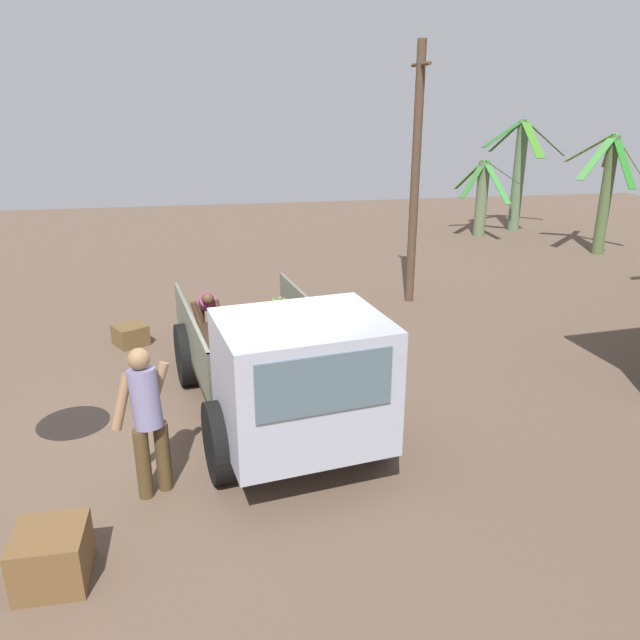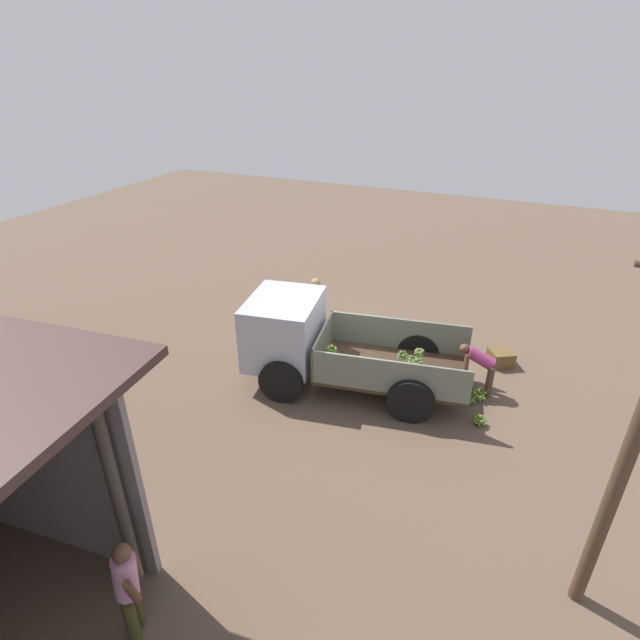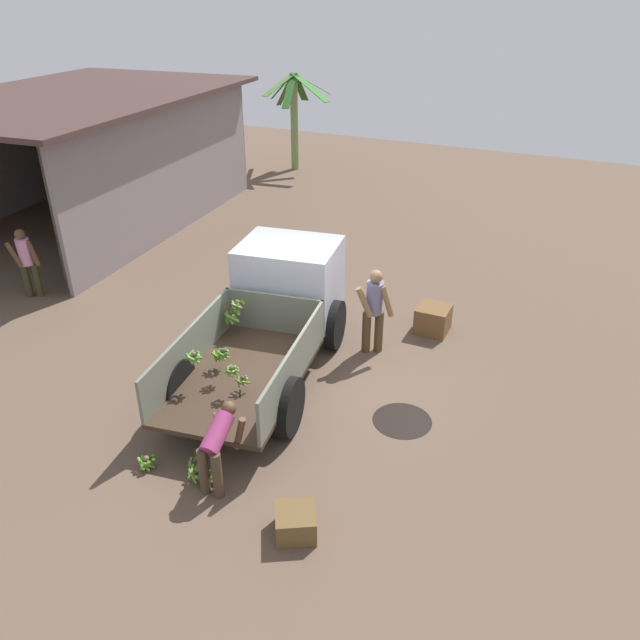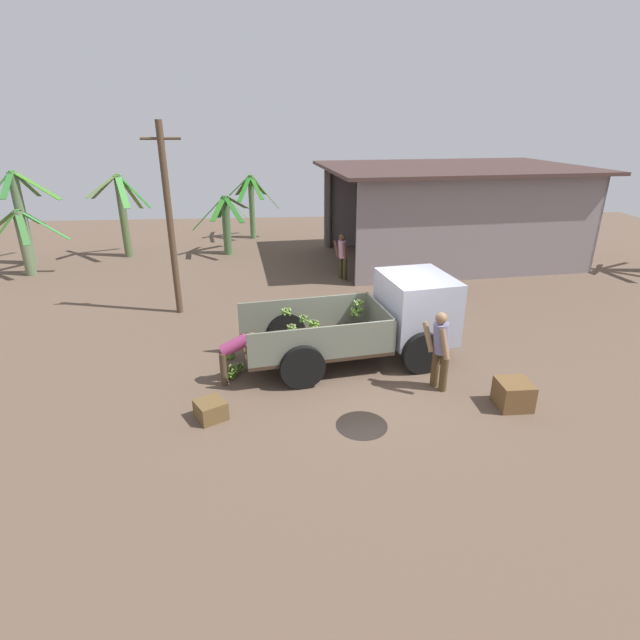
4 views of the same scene
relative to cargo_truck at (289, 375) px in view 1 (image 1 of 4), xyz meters
name	(u,v)px [view 1 (image 1 of 4)]	position (x,y,z in m)	size (l,w,h in m)	color
ground	(251,429)	(-0.55, -0.46, -1.00)	(36.00, 36.00, 0.00)	brown
mud_patch_0	(73,422)	(-1.14, -2.79, -1.00)	(0.94, 0.94, 0.01)	black
cargo_truck	(289,375)	(0.00, 0.00, 0.00)	(4.92, 2.66, 1.90)	#37271B
utility_pole	(415,175)	(-5.42, 3.26, 1.62)	(1.01, 0.18, 5.13)	#4D3828
banana_palm_2	(606,192)	(-8.53, 9.65, 0.69)	(2.44, 2.27, 3.20)	#4D6037
banana_palm_3	(519,174)	(-11.89, 8.82, 0.78)	(2.47, 2.75, 3.43)	#57704D
banana_palm_4	(482,197)	(-11.28, 7.39, 0.19)	(2.63, 2.03, 2.30)	#5D6D4A
person_foreground_visitor	(147,415)	(0.60, -1.60, -0.06)	(0.61, 0.66, 1.69)	#4B381F
person_worker_loading	(207,310)	(-3.53, -0.96, -0.32)	(0.79, 0.56, 1.11)	#473626
banana_bunch_on_ground_0	(235,340)	(-3.47, -0.51, -0.89)	(0.25, 0.25, 0.20)	#48412F
banana_bunch_on_ground_1	(218,338)	(-3.63, -0.81, -0.89)	(0.25, 0.25, 0.21)	#48412F
banana_bunch_on_ground_2	(271,332)	(-3.74, 0.14, -0.88)	(0.28, 0.27, 0.23)	brown
banana_bunch_on_ground_3	(226,336)	(-3.63, -0.66, -0.87)	(0.29, 0.29, 0.23)	brown
wooden_crate_0	(131,335)	(-3.88, -2.32, -0.83)	(0.50, 0.50, 0.35)	brown
wooden_crate_1	(52,556)	(1.86, -2.39, -0.74)	(0.62, 0.62, 0.53)	brown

